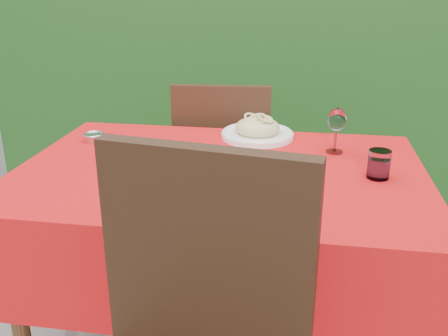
# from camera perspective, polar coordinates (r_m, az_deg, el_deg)

# --- Properties ---
(hedge) EXTENTS (3.20, 0.55, 1.78)m
(hedge) POSITION_cam_1_polar(r_m,az_deg,el_deg) (3.02, 4.61, 13.54)
(hedge) COLOR black
(hedge) RESTS_ON ground
(dining_table) EXTENTS (1.26, 0.86, 0.75)m
(dining_table) POSITION_cam_1_polar(r_m,az_deg,el_deg) (1.61, -0.42, -5.01)
(dining_table) COLOR #482F17
(dining_table) RESTS_ON ground
(chair_far) EXTENTS (0.44, 0.44, 0.90)m
(chair_far) POSITION_cam_1_polar(r_m,az_deg,el_deg) (2.23, -0.12, 0.22)
(chair_far) COLOR black
(chair_far) RESTS_ON ground
(pizza_plate) EXTENTS (0.30, 0.30, 0.06)m
(pizza_plate) POSITION_cam_1_polar(r_m,az_deg,el_deg) (1.43, 0.78, -0.70)
(pizza_plate) COLOR white
(pizza_plate) RESTS_ON dining_table
(pasta_plate) EXTENTS (0.27, 0.27, 0.08)m
(pasta_plate) POSITION_cam_1_polar(r_m,az_deg,el_deg) (1.85, 3.84, 4.29)
(pasta_plate) COLOR white
(pasta_plate) RESTS_ON dining_table
(water_glass) EXTENTS (0.07, 0.07, 0.09)m
(water_glass) POSITION_cam_1_polar(r_m,az_deg,el_deg) (1.53, 17.26, 0.25)
(water_glass) COLOR silver
(water_glass) RESTS_ON dining_table
(wine_glass) EXTENTS (0.06, 0.06, 0.15)m
(wine_glass) POSITION_cam_1_polar(r_m,az_deg,el_deg) (1.70, 12.78, 5.19)
(wine_glass) COLOR silver
(wine_glass) RESTS_ON dining_table
(fork) EXTENTS (0.05, 0.19, 0.00)m
(fork) POSITION_cam_1_polar(r_m,az_deg,el_deg) (1.55, -12.75, -0.42)
(fork) COLOR #BBBAC2
(fork) RESTS_ON dining_table
(steel_ramekin) EXTENTS (0.07, 0.07, 0.03)m
(steel_ramekin) POSITION_cam_1_polar(r_m,az_deg,el_deg) (1.87, -14.65, 3.38)
(steel_ramekin) COLOR silver
(steel_ramekin) RESTS_ON dining_table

